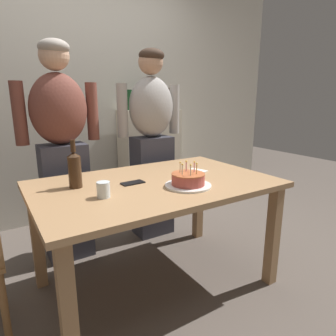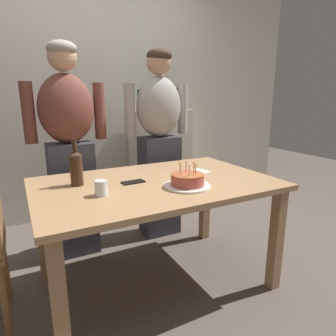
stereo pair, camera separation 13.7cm
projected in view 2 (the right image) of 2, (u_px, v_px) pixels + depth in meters
name	position (u px, v px, depth m)	size (l,w,h in m)	color
ground_plane	(157.00, 282.00, 2.05)	(10.00, 10.00, 0.00)	#564C44
back_wall	(92.00, 93.00, 3.07)	(5.20, 0.10, 2.60)	beige
dining_table	(156.00, 196.00, 1.90)	(1.50, 0.96, 0.74)	#A37A51
birthday_cake	(187.00, 181.00, 1.75)	(0.28, 0.28, 0.15)	white
water_glass_near	(101.00, 188.00, 1.60)	(0.07, 0.07, 0.09)	silver
wine_bottle	(76.00, 167.00, 1.77)	(0.08, 0.08, 0.29)	#382314
cell_phone	(133.00, 182.00, 1.85)	(0.14, 0.07, 0.01)	black
napkin_stack	(196.00, 172.00, 2.08)	(0.18, 0.13, 0.01)	white
person_man_bearded	(70.00, 149.00, 2.27)	(0.61, 0.27, 1.66)	#33333D
person_woman_cardigan	(159.00, 142.00, 2.62)	(0.61, 0.27, 1.66)	#33333D
shelf_cabinet	(161.00, 157.00, 3.37)	(0.67, 0.30, 1.42)	beige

